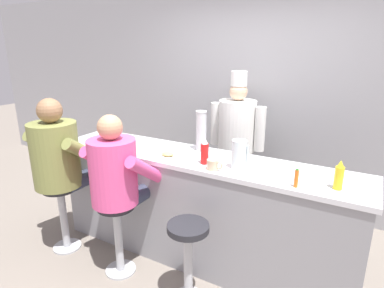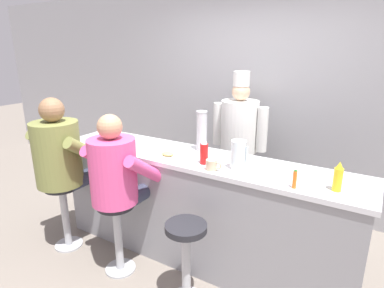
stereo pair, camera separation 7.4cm
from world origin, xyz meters
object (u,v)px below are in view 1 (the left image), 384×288
(diner_seated_olive, at_px, (59,158))
(mustard_bottle_yellow, at_px, (339,176))
(breakfast_plate, at_px, (168,156))
(coffee_mug_tan, at_px, (213,165))
(ketchup_bottle_red, at_px, (205,152))
(hot_sauce_bottle_orange, at_px, (296,178))
(empty_stool_round, at_px, (188,251))
(water_pitcher_clear, at_px, (239,155))
(cereal_bowl, at_px, (117,141))
(cup_stack_steel, at_px, (201,131))
(cook_in_whites_near, at_px, (237,138))
(diner_seated_pink, at_px, (117,176))

(diner_seated_olive, bearing_deg, mustard_bottle_yellow, 9.43)
(breakfast_plate, height_order, diner_seated_olive, diner_seated_olive)
(coffee_mug_tan, bearing_deg, breakfast_plate, 172.32)
(ketchup_bottle_red, height_order, hot_sauce_bottle_orange, ketchup_bottle_red)
(hot_sauce_bottle_orange, xyz_separation_m, empty_stool_round, (-0.69, -0.33, -0.63))
(water_pitcher_clear, relative_size, cereal_bowl, 1.49)
(water_pitcher_clear, distance_m, empty_stool_round, 0.85)
(water_pitcher_clear, bearing_deg, cup_stack_steel, 151.33)
(water_pitcher_clear, xyz_separation_m, cook_in_whites_near, (-0.47, 1.12, -0.21))
(water_pitcher_clear, height_order, cup_stack_steel, cup_stack_steel)
(mustard_bottle_yellow, bearing_deg, diner_seated_olive, -170.57)
(mustard_bottle_yellow, height_order, coffee_mug_tan, mustard_bottle_yellow)
(cook_in_whites_near, bearing_deg, mustard_bottle_yellow, -43.38)
(empty_stool_round, bearing_deg, cook_in_whites_near, 99.50)
(ketchup_bottle_red, xyz_separation_m, empty_stool_round, (0.09, -0.42, -0.67))
(diner_seated_pink, relative_size, cook_in_whites_near, 0.85)
(coffee_mug_tan, relative_size, diner_seated_pink, 0.09)
(ketchup_bottle_red, relative_size, cook_in_whites_near, 0.13)
(water_pitcher_clear, xyz_separation_m, diner_seated_pink, (-0.93, -0.42, -0.22))
(water_pitcher_clear, height_order, empty_stool_round, water_pitcher_clear)
(breakfast_plate, height_order, cup_stack_steel, cup_stack_steel)
(mustard_bottle_yellow, xyz_separation_m, hot_sauce_bottle_orange, (-0.26, -0.11, -0.03))
(hot_sauce_bottle_orange, relative_size, diner_seated_olive, 0.09)
(cup_stack_steel, bearing_deg, breakfast_plate, -115.88)
(diner_seated_olive, relative_size, empty_stool_round, 2.21)
(ketchup_bottle_red, distance_m, breakfast_plate, 0.37)
(mustard_bottle_yellow, relative_size, diner_seated_olive, 0.14)
(mustard_bottle_yellow, bearing_deg, breakfast_plate, -178.40)
(ketchup_bottle_red, height_order, coffee_mug_tan, ketchup_bottle_red)
(coffee_mug_tan, relative_size, empty_stool_round, 0.20)
(breakfast_plate, height_order, empty_stool_round, breakfast_plate)
(water_pitcher_clear, height_order, cereal_bowl, water_pitcher_clear)
(breakfast_plate, bearing_deg, mustard_bottle_yellow, 1.60)
(coffee_mug_tan, bearing_deg, mustard_bottle_yellow, 6.47)
(breakfast_plate, distance_m, cereal_bowl, 0.69)
(water_pitcher_clear, height_order, diner_seated_pink, diner_seated_pink)
(diner_seated_pink, xyz_separation_m, cook_in_whites_near, (0.46, 1.54, 0.01))
(water_pitcher_clear, bearing_deg, empty_stool_round, -114.32)
(cup_stack_steel, relative_size, cook_in_whites_near, 0.22)
(mustard_bottle_yellow, height_order, hot_sauce_bottle_orange, mustard_bottle_yellow)
(hot_sauce_bottle_orange, xyz_separation_m, breakfast_plate, (-1.13, 0.07, -0.05))
(hot_sauce_bottle_orange, height_order, empty_stool_round, hot_sauce_bottle_orange)
(hot_sauce_bottle_orange, bearing_deg, coffee_mug_tan, 179.47)
(coffee_mug_tan, bearing_deg, cup_stack_steel, 129.11)
(mustard_bottle_yellow, bearing_deg, water_pitcher_clear, 178.27)
(ketchup_bottle_red, height_order, mustard_bottle_yellow, ketchup_bottle_red)
(breakfast_plate, height_order, cook_in_whites_near, cook_in_whites_near)
(mustard_bottle_yellow, xyz_separation_m, water_pitcher_clear, (-0.74, 0.02, 0.02))
(cup_stack_steel, distance_m, diner_seated_olive, 1.37)
(cereal_bowl, bearing_deg, cook_in_whites_near, 51.56)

